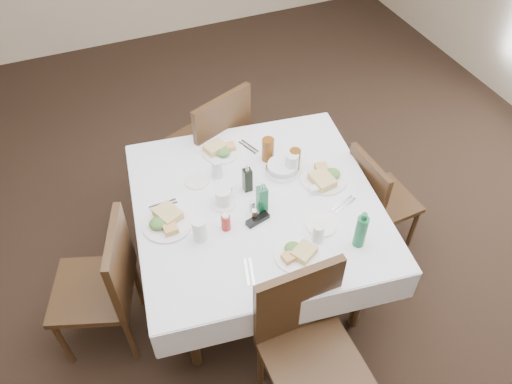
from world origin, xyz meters
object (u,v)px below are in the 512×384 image
dining_table (256,210)px  ketchup_bottle (226,222)px  chair_south (306,338)px  green_bottle (361,231)px  oil_cruet_dark (247,179)px  coffee_mug (223,198)px  chair_west (106,281)px  oil_cruet_green (262,198)px  water_e (292,164)px  water_w (199,230)px  water_s (318,233)px  chair_north (213,141)px  water_n (217,168)px  bread_basket (282,168)px  chair_east (375,197)px

dining_table → ketchup_bottle: ketchup_bottle is taller
chair_south → green_bottle: size_ratio=4.08×
oil_cruet_dark → coffee_mug: bearing=-162.3°
chair_west → dining_table: bearing=3.3°
oil_cruet_dark → green_bottle: (0.40, -0.61, 0.02)m
oil_cruet_dark → oil_cruet_green: 0.18m
water_e → water_w: (-0.68, -0.28, -0.00)m
water_s → oil_cruet_dark: oil_cruet_dark is taller
water_e → ketchup_bottle: bearing=-153.2°
chair_north → ketchup_bottle: (-0.23, -0.94, 0.23)m
dining_table → water_n: bearing=115.4°
coffee_mug → green_bottle: green_bottle is taller
chair_north → green_bottle: chair_north is taller
coffee_mug → green_bottle: size_ratio=0.63×
dining_table → chair_west: size_ratio=1.66×
chair_west → water_e: 1.27m
water_s → chair_west: bearing=163.6°
dining_table → water_w: bearing=-160.8°
ketchup_bottle → chair_west: bearing=174.4°
chair_north → water_s: bearing=-80.7°
chair_west → green_bottle: size_ratio=3.91×
chair_south → chair_west: 1.15m
dining_table → chair_south: bearing=-94.1°
chair_north → chair_south: size_ratio=1.03×
chair_north → water_s: 1.24m
green_bottle → oil_cruet_green: bearing=132.3°
oil_cruet_green → coffee_mug: oil_cruet_green is taller
water_s → water_n: bearing=116.5°
water_w → oil_cruet_green: size_ratio=0.64×
ketchup_bottle → dining_table: bearing=27.8°
water_w → green_bottle: 0.86m
chair_west → oil_cruet_dark: oil_cruet_dark is taller
chair_north → water_s: size_ratio=8.72×
chair_west → bread_basket: (1.17, 0.22, 0.25)m
oil_cruet_green → coffee_mug: bearing=145.7°
bread_basket → water_s: bearing=-94.1°
water_s → oil_cruet_green: oil_cruet_green is taller
oil_cruet_dark → oil_cruet_green: size_ratio=0.90×
chair_south → water_e: chair_south is taller
water_w → oil_cruet_dark: bearing=33.3°
chair_north → chair_east: (0.84, -0.84, -0.10)m
bread_basket → coffee_mug: (-0.42, -0.11, 0.02)m
chair_east → bread_basket: (-0.61, 0.19, 0.31)m
water_e → oil_cruet_green: 0.36m
chair_south → green_bottle: 0.62m
water_n → water_w: 0.49m
water_n → water_s: (0.34, -0.68, -0.00)m
water_w → coffee_mug: bearing=43.2°
water_s → coffee_mug: size_ratio=0.76×
water_e → water_w: 0.73m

